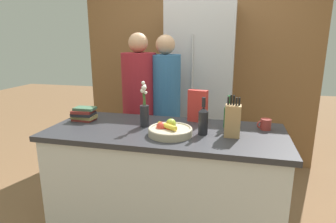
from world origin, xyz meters
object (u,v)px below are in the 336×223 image
at_px(refrigerator, 200,91).
at_px(flower_vase, 144,111).
at_px(fruit_bowl, 170,130).
at_px(person_at_sink, 140,106).
at_px(person_in_blue, 166,106).
at_px(bottle_vinegar, 228,115).
at_px(bottle_oil, 203,120).
at_px(cereal_box, 198,106).
at_px(knife_block, 233,120).
at_px(coffee_mug, 265,124).
at_px(book_stack, 84,114).

bearing_deg(refrigerator, flower_vase, -101.70).
height_order(fruit_bowl, person_at_sink, person_at_sink).
bearing_deg(person_at_sink, person_in_blue, -4.74).
height_order(refrigerator, person_at_sink, refrigerator).
bearing_deg(fruit_bowl, bottle_vinegar, 35.28).
xyz_separation_m(fruit_bowl, bottle_vinegar, (0.40, 0.28, 0.07)).
xyz_separation_m(flower_vase, bottle_oil, (0.47, -0.08, -0.02)).
relative_size(cereal_box, bottle_oil, 0.98).
relative_size(knife_block, coffee_mug, 2.69).
relative_size(fruit_bowl, flower_vase, 0.88).
xyz_separation_m(coffee_mug, bottle_vinegar, (-0.28, -0.01, 0.06)).
bearing_deg(person_in_blue, cereal_box, -24.82).
bearing_deg(book_stack, coffee_mug, 3.73).
bearing_deg(bottle_vinegar, person_at_sink, 149.94).
relative_size(book_stack, person_at_sink, 0.12).
height_order(refrigerator, cereal_box, refrigerator).
bearing_deg(fruit_bowl, bottle_oil, 17.30).
bearing_deg(bottle_vinegar, cereal_box, 157.45).
distance_m(fruit_bowl, knife_block, 0.45).
bearing_deg(cereal_box, person_in_blue, 129.67).
distance_m(knife_block, cereal_box, 0.43).
relative_size(bottle_oil, person_in_blue, 0.17).
bearing_deg(bottle_vinegar, person_in_blue, 138.11).
distance_m(bottle_oil, person_in_blue, 0.94).
relative_size(bottle_oil, person_at_sink, 0.16).
relative_size(flower_vase, book_stack, 1.81).
relative_size(book_stack, bottle_oil, 0.73).
height_order(coffee_mug, person_at_sink, person_at_sink).
relative_size(cereal_box, person_in_blue, 0.16).
distance_m(fruit_bowl, flower_vase, 0.30).
xyz_separation_m(person_at_sink, person_in_blue, (0.26, 0.06, -0.00)).
bearing_deg(fruit_bowl, book_stack, 166.16).
relative_size(bottle_vinegar, person_at_sink, 0.15).
bearing_deg(bottle_vinegar, flower_vase, -168.56).
xyz_separation_m(knife_block, flower_vase, (-0.68, 0.08, 0.01)).
bearing_deg(cereal_box, book_stack, -168.43).
height_order(book_stack, person_at_sink, person_at_sink).
bearing_deg(cereal_box, bottle_vinegar, -22.55).
distance_m(flower_vase, person_at_sink, 0.72).
distance_m(refrigerator, cereal_box, 1.08).
relative_size(knife_block, cereal_box, 1.11).
bearing_deg(bottle_vinegar, coffee_mug, 1.79).
xyz_separation_m(cereal_box, person_at_sink, (-0.66, 0.42, -0.13)).
distance_m(refrigerator, person_at_sink, 0.85).
bearing_deg(flower_vase, fruit_bowl, -32.57).
bearing_deg(coffee_mug, book_stack, -176.27).
relative_size(fruit_bowl, person_in_blue, 0.19).
height_order(coffee_mug, bottle_vinegar, bottle_vinegar).
height_order(coffee_mug, bottle_oil, bottle_oil).
bearing_deg(refrigerator, person_at_sink, -129.77).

